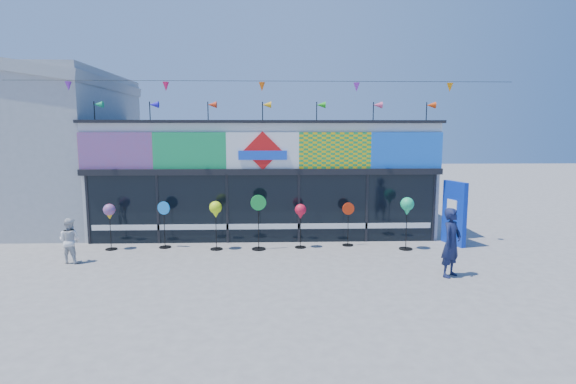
{
  "coord_description": "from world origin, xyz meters",
  "views": [
    {
      "loc": [
        0.32,
        -11.46,
        3.73
      ],
      "look_at": [
        0.79,
        2.0,
        1.91
      ],
      "focal_mm": 28.0,
      "sensor_mm": 36.0,
      "label": 1
    }
  ],
  "objects_px": {
    "spinner_1": "(164,223)",
    "adult_man": "(451,243)",
    "spinner_3": "(259,221)",
    "child": "(70,241)",
    "spinner_0": "(109,213)",
    "spinner_4": "(301,213)",
    "spinner_6": "(407,208)",
    "spinner_2": "(216,211)",
    "spinner_5": "(348,223)",
    "blue_sign": "(454,213)"
  },
  "relations": [
    {
      "from": "spinner_1",
      "to": "adult_man",
      "type": "distance_m",
      "value": 8.68
    },
    {
      "from": "spinner_3",
      "to": "child",
      "type": "bearing_deg",
      "value": -166.67
    },
    {
      "from": "spinner_0",
      "to": "adult_man",
      "type": "distance_m",
      "value": 10.18
    },
    {
      "from": "spinner_1",
      "to": "child",
      "type": "bearing_deg",
      "value": -145.1
    },
    {
      "from": "spinner_4",
      "to": "spinner_6",
      "type": "bearing_deg",
      "value": -5.59
    },
    {
      "from": "spinner_2",
      "to": "spinner_6",
      "type": "distance_m",
      "value": 6.03
    },
    {
      "from": "child",
      "to": "spinner_6",
      "type": "bearing_deg",
      "value": -162.96
    },
    {
      "from": "spinner_1",
      "to": "adult_man",
      "type": "height_order",
      "value": "adult_man"
    },
    {
      "from": "spinner_0",
      "to": "spinner_3",
      "type": "bearing_deg",
      "value": -1.89
    },
    {
      "from": "spinner_1",
      "to": "spinner_3",
      "type": "height_order",
      "value": "spinner_3"
    },
    {
      "from": "spinner_1",
      "to": "spinner_5",
      "type": "bearing_deg",
      "value": 0.61
    },
    {
      "from": "spinner_2",
      "to": "spinner_1",
      "type": "bearing_deg",
      "value": 170.08
    },
    {
      "from": "spinner_3",
      "to": "spinner_1",
      "type": "bearing_deg",
      "value": 173.65
    },
    {
      "from": "spinner_0",
      "to": "spinner_3",
      "type": "xyz_separation_m",
      "value": [
        4.69,
        -0.15,
        -0.25
      ]
    },
    {
      "from": "spinner_2",
      "to": "child",
      "type": "xyz_separation_m",
      "value": [
        -3.99,
        -1.31,
        -0.6
      ]
    },
    {
      "from": "blue_sign",
      "to": "spinner_6",
      "type": "xyz_separation_m",
      "value": [
        -1.76,
        -0.58,
        0.28
      ]
    },
    {
      "from": "spinner_0",
      "to": "spinner_1",
      "type": "height_order",
      "value": "spinner_1"
    },
    {
      "from": "blue_sign",
      "to": "spinner_5",
      "type": "distance_m",
      "value": 3.54
    },
    {
      "from": "spinner_6",
      "to": "spinner_3",
      "type": "bearing_deg",
      "value": 178.19
    },
    {
      "from": "spinner_0",
      "to": "spinner_4",
      "type": "bearing_deg",
      "value": 0.24
    },
    {
      "from": "blue_sign",
      "to": "spinner_2",
      "type": "relative_size",
      "value": 1.35
    },
    {
      "from": "adult_man",
      "to": "child",
      "type": "height_order",
      "value": "adult_man"
    },
    {
      "from": "spinner_0",
      "to": "spinner_6",
      "type": "relative_size",
      "value": 0.88
    },
    {
      "from": "spinner_1",
      "to": "spinner_2",
      "type": "relative_size",
      "value": 0.97
    },
    {
      "from": "spinner_2",
      "to": "blue_sign",
      "type": "bearing_deg",
      "value": 2.84
    },
    {
      "from": "spinner_0",
      "to": "adult_man",
      "type": "relative_size",
      "value": 0.82
    },
    {
      "from": "spinner_3",
      "to": "spinner_5",
      "type": "height_order",
      "value": "spinner_3"
    },
    {
      "from": "adult_man",
      "to": "child",
      "type": "bearing_deg",
      "value": 130.01
    },
    {
      "from": "spinner_5",
      "to": "adult_man",
      "type": "relative_size",
      "value": 0.8
    },
    {
      "from": "spinner_5",
      "to": "spinner_1",
      "type": "bearing_deg",
      "value": -179.39
    },
    {
      "from": "blue_sign",
      "to": "spinner_6",
      "type": "relative_size",
      "value": 1.26
    },
    {
      "from": "adult_man",
      "to": "spinner_2",
      "type": "bearing_deg",
      "value": 114.34
    },
    {
      "from": "spinner_2",
      "to": "child",
      "type": "height_order",
      "value": "spinner_2"
    },
    {
      "from": "spinner_3",
      "to": "spinner_2",
      "type": "bearing_deg",
      "value": 178.2
    },
    {
      "from": "spinner_1",
      "to": "spinner_4",
      "type": "relative_size",
      "value": 1.06
    },
    {
      "from": "spinner_0",
      "to": "spinner_1",
      "type": "xyz_separation_m",
      "value": [
        1.65,
        0.18,
        -0.38
      ]
    },
    {
      "from": "spinner_0",
      "to": "spinner_3",
      "type": "relative_size",
      "value": 0.84
    },
    {
      "from": "child",
      "to": "adult_man",
      "type": "bearing_deg",
      "value": -177.99
    },
    {
      "from": "spinner_1",
      "to": "spinner_3",
      "type": "bearing_deg",
      "value": -6.35
    },
    {
      "from": "child",
      "to": "spinner_0",
      "type": "bearing_deg",
      "value": -103.68
    },
    {
      "from": "spinner_0",
      "to": "spinner_2",
      "type": "distance_m",
      "value": 3.35
    },
    {
      "from": "blue_sign",
      "to": "spinner_0",
      "type": "height_order",
      "value": "blue_sign"
    },
    {
      "from": "spinner_4",
      "to": "spinner_2",
      "type": "bearing_deg",
      "value": -177.08
    },
    {
      "from": "blue_sign",
      "to": "spinner_6",
      "type": "distance_m",
      "value": 1.87
    },
    {
      "from": "spinner_1",
      "to": "child",
      "type": "height_order",
      "value": "spinner_1"
    },
    {
      "from": "spinner_5",
      "to": "child",
      "type": "relative_size",
      "value": 1.1
    },
    {
      "from": "spinner_0",
      "to": "spinner_6",
      "type": "xyz_separation_m",
      "value": [
        9.37,
        -0.3,
        0.16
      ]
    },
    {
      "from": "spinner_5",
      "to": "adult_man",
      "type": "bearing_deg",
      "value": -56.84
    },
    {
      "from": "spinner_5",
      "to": "adult_man",
      "type": "xyz_separation_m",
      "value": [
        2.12,
        -3.25,
        0.14
      ]
    },
    {
      "from": "adult_man",
      "to": "child",
      "type": "xyz_separation_m",
      "value": [
        -10.37,
        1.58,
        -0.25
      ]
    }
  ]
}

